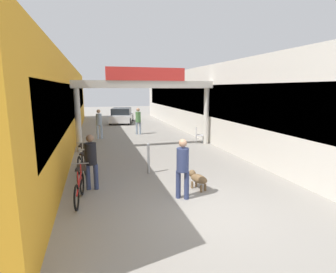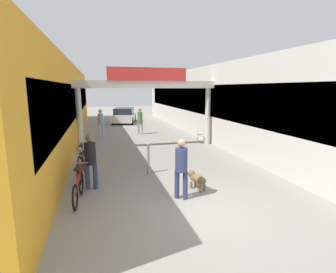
% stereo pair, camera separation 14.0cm
% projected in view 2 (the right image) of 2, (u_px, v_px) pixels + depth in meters
% --- Properties ---
extents(ground_plane, '(80.00, 80.00, 0.00)m').
position_uv_depth(ground_plane, '(205.00, 213.00, 6.52)').
color(ground_plane, gray).
extents(storefront_left, '(3.00, 26.00, 4.32)m').
position_uv_depth(storefront_left, '(51.00, 104.00, 15.28)').
color(storefront_left, gold).
rests_on(storefront_left, ground_plane).
extents(storefront_right, '(3.00, 26.00, 4.32)m').
position_uv_depth(storefront_right, '(212.00, 102.00, 17.87)').
color(storefront_right, beige).
rests_on(storefront_right, ground_plane).
extents(arcade_sign_gateway, '(7.40, 0.47, 4.07)m').
position_uv_depth(arcade_sign_gateway, '(147.00, 92.00, 13.25)').
color(arcade_sign_gateway, beige).
rests_on(arcade_sign_gateway, ground_plane).
extents(pedestrian_with_dog, '(0.47, 0.47, 1.70)m').
position_uv_depth(pedestrian_with_dog, '(181.00, 165.00, 7.19)').
color(pedestrian_with_dog, navy).
rests_on(pedestrian_with_dog, ground_plane).
extents(pedestrian_companion, '(0.41, 0.41, 1.71)m').
position_uv_depth(pedestrian_companion, '(90.00, 158.00, 7.90)').
color(pedestrian_companion, navy).
rests_on(pedestrian_companion, ground_plane).
extents(pedestrian_carrying_crate, '(0.38, 0.35, 1.81)m').
position_uv_depth(pedestrian_carrying_crate, '(101.00, 122.00, 15.98)').
color(pedestrian_carrying_crate, '#A5BFE0').
rests_on(pedestrian_carrying_crate, ground_plane).
extents(pedestrian_elderly_walking, '(0.44, 0.44, 1.77)m').
position_uv_depth(pedestrian_elderly_walking, '(140.00, 119.00, 17.50)').
color(pedestrian_elderly_walking, '#8C9EB2').
rests_on(pedestrian_elderly_walking, ground_plane).
extents(dog_on_leash, '(0.51, 0.78, 0.55)m').
position_uv_depth(dog_on_leash, '(197.00, 178.00, 8.00)').
color(dog_on_leash, brown).
rests_on(dog_on_leash, ground_plane).
extents(bicycle_red_nearest, '(0.46, 1.69, 0.98)m').
position_uv_depth(bicycle_red_nearest, '(79.00, 185.00, 7.22)').
color(bicycle_red_nearest, black).
rests_on(bicycle_red_nearest, ground_plane).
extents(bicycle_black_second, '(0.48, 1.67, 0.98)m').
position_uv_depth(bicycle_black_second, '(84.00, 167.00, 8.87)').
color(bicycle_black_second, black).
rests_on(bicycle_black_second, ground_plane).
extents(bicycle_silver_third, '(0.46, 1.69, 0.98)m').
position_uv_depth(bicycle_silver_third, '(82.00, 158.00, 10.03)').
color(bicycle_silver_third, black).
rests_on(bicycle_silver_third, ground_plane).
extents(bollard_post_metal, '(0.10, 0.10, 1.11)m').
position_uv_depth(bollard_post_metal, '(148.00, 158.00, 9.47)').
color(bollard_post_metal, gray).
rests_on(bollard_post_metal, ground_plane).
extents(cafe_chair_aluminium_nearer, '(0.52, 0.52, 0.89)m').
position_uv_depth(cafe_chair_aluminium_nearer, '(199.00, 134.00, 14.64)').
color(cafe_chair_aluminium_nearer, gray).
rests_on(cafe_chair_aluminium_nearer, ground_plane).
extents(parked_car_white, '(2.58, 4.29, 1.33)m').
position_uv_depth(parked_car_white, '(124.00, 116.00, 23.57)').
color(parked_car_white, silver).
rests_on(parked_car_white, ground_plane).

